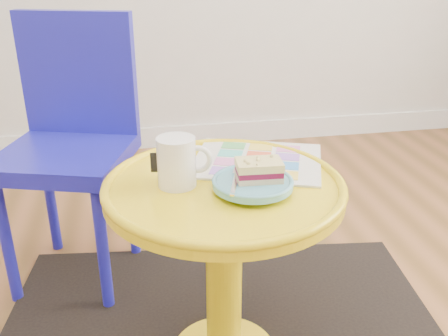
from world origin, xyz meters
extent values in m
cube|color=white|center=(0.00, 1.99, 0.06)|extent=(4.00, 0.02, 0.12)
cylinder|color=yellow|center=(0.07, 0.31, 0.27)|extent=(0.09, 0.09, 0.48)
cylinder|color=yellow|center=(0.07, 0.31, 0.52)|extent=(0.57, 0.57, 0.03)
cylinder|color=#1C1AAE|center=(-0.54, 0.70, 0.20)|extent=(0.04, 0.04, 0.40)
cylinder|color=#1C1AAE|center=(-0.25, 0.60, 0.20)|extent=(0.04, 0.04, 0.40)
cylinder|color=#1C1AAE|center=(-0.45, 0.99, 0.20)|extent=(0.04, 0.04, 0.40)
cylinder|color=#1C1AAE|center=(-0.16, 0.90, 0.20)|extent=(0.04, 0.04, 0.40)
cube|color=#1C1AAE|center=(-0.35, 0.80, 0.44)|extent=(0.48, 0.48, 0.05)
cube|color=#1C1AAE|center=(-0.30, 0.96, 0.67)|extent=(0.38, 0.16, 0.40)
cube|color=silver|center=(0.18, 0.43, 0.54)|extent=(0.40, 0.37, 0.01)
cylinder|color=white|center=(-0.04, 0.33, 0.60)|extent=(0.09, 0.09, 0.12)
torus|color=white|center=(0.01, 0.32, 0.60)|extent=(0.07, 0.02, 0.07)
cylinder|color=#D1B78C|center=(-0.04, 0.33, 0.65)|extent=(0.08, 0.08, 0.01)
cylinder|color=#59A7BD|center=(0.12, 0.26, 0.55)|extent=(0.07, 0.07, 0.01)
cylinder|color=#59A7BD|center=(0.12, 0.26, 0.56)|extent=(0.18, 0.18, 0.01)
cube|color=#D3BC8C|center=(0.14, 0.27, 0.57)|extent=(0.11, 0.07, 0.01)
cube|color=maroon|center=(0.14, 0.27, 0.58)|extent=(0.10, 0.07, 0.01)
cube|color=#EADB8C|center=(0.14, 0.27, 0.60)|extent=(0.11, 0.07, 0.02)
cube|color=silver|center=(0.08, 0.25, 0.57)|extent=(0.04, 0.11, 0.00)
cube|color=silver|center=(0.10, 0.32, 0.56)|extent=(0.03, 0.04, 0.00)
camera|label=1|loc=(-0.13, -0.72, 1.04)|focal=40.00mm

